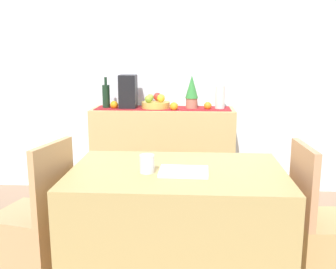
{
  "coord_description": "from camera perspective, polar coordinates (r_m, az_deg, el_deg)",
  "views": [
    {
      "loc": [
        0.16,
        -2.81,
        1.42
      ],
      "look_at": [
        -0.03,
        0.34,
        0.76
      ],
      "focal_mm": 41.9,
      "sensor_mm": 36.0,
      "label": 1
    }
  ],
  "objects": [
    {
      "name": "apple_right",
      "position": [
        3.85,
        -1.54,
        5.52
      ],
      "size": [
        0.08,
        0.08,
        0.08
      ],
      "primitive_type": "sphere",
      "color": "red",
      "rests_on": "fruit_bowl"
    },
    {
      "name": "sideboard_console",
      "position": [
        3.86,
        -0.72,
        -2.74
      ],
      "size": [
        1.37,
        0.42,
        0.89
      ],
      "primitive_type": "cube",
      "color": "tan",
      "rests_on": "ground"
    },
    {
      "name": "orange_loose_far",
      "position": [
        3.79,
        -7.84,
        4.3
      ],
      "size": [
        0.08,
        0.08,
        0.08
      ],
      "primitive_type": "sphere",
      "color": "orange",
      "rests_on": "sideboard_console"
    },
    {
      "name": "ceramic_vase",
      "position": [
        3.76,
        7.58,
        5.38
      ],
      "size": [
        0.09,
        0.09,
        0.22
      ],
      "primitive_type": "cylinder",
      "color": "silver",
      "rests_on": "sideboard_console"
    },
    {
      "name": "dining_table",
      "position": [
        2.46,
        1.31,
        -13.41
      ],
      "size": [
        1.26,
        0.84,
        0.74
      ],
      "primitive_type": "cube",
      "color": "tan",
      "rests_on": "ground"
    },
    {
      "name": "room_wall_rear",
      "position": [
        3.99,
        1.14,
        10.88
      ],
      "size": [
        6.4,
        0.06,
        2.7
      ],
      "primitive_type": "cube",
      "color": "silver",
      "rests_on": "ground"
    },
    {
      "name": "apple_center",
      "position": [
        3.83,
        -2.6,
        5.39
      ],
      "size": [
        0.07,
        0.07,
        0.07
      ],
      "primitive_type": "sphere",
      "color": "#86A641",
      "rests_on": "fruit_bowl"
    },
    {
      "name": "ground_plane",
      "position": [
        3.16,
        0.13,
        -15.06
      ],
      "size": [
        6.4,
        6.4,
        0.02
      ],
      "primitive_type": "cube",
      "color": "#97775D",
      "rests_on": "ground"
    },
    {
      "name": "apple_rear",
      "position": [
        3.74,
        -1.02,
        5.31
      ],
      "size": [
        0.08,
        0.08,
        0.08
      ],
      "primitive_type": "sphere",
      "color": "gold",
      "rests_on": "fruit_bowl"
    },
    {
      "name": "orange_loose_end",
      "position": [
        3.72,
        5.8,
        4.19
      ],
      "size": [
        0.07,
        0.07,
        0.07
      ],
      "primitive_type": "sphere",
      "color": "orange",
      "rests_on": "sideboard_console"
    },
    {
      "name": "table_runner",
      "position": [
        3.78,
        -0.73,
        3.85
      ],
      "size": [
        1.28,
        0.32,
        0.01
      ],
      "primitive_type": "cube",
      "color": "maroon",
      "rests_on": "sideboard_console"
    },
    {
      "name": "open_book",
      "position": [
        2.26,
        2.31,
        -5.4
      ],
      "size": [
        0.29,
        0.22,
        0.02
      ],
      "primitive_type": "cube",
      "rotation": [
        0.0,
        0.0,
        -0.03
      ],
      "color": "white",
      "rests_on": "dining_table"
    },
    {
      "name": "chair_by_corner",
      "position": [
        2.63,
        21.92,
        -15.04
      ],
      "size": [
        0.42,
        0.42,
        0.9
      ],
      "color": "tan",
      "rests_on": "ground"
    },
    {
      "name": "fruit_bowl",
      "position": [
        3.78,
        -1.8,
        4.34
      ],
      "size": [
        0.27,
        0.27,
        0.06
      ],
      "primitive_type": "cylinder",
      "color": "gold",
      "rests_on": "table_runner"
    },
    {
      "name": "wine_bottle",
      "position": [
        3.84,
        -9.0,
        5.57
      ],
      "size": [
        0.07,
        0.07,
        0.3
      ],
      "color": "black",
      "rests_on": "sideboard_console"
    },
    {
      "name": "orange_loose_near_bowl",
      "position": [
        3.64,
        0.83,
        4.12
      ],
      "size": [
        0.08,
        0.08,
        0.08
      ],
      "primitive_type": "sphere",
      "color": "orange",
      "rests_on": "sideboard_console"
    },
    {
      "name": "potted_plant",
      "position": [
        3.75,
        3.48,
        6.33
      ],
      "size": [
        0.12,
        0.12,
        0.32
      ],
      "color": "#AD6D55",
      "rests_on": "sideboard_console"
    },
    {
      "name": "apple_front",
      "position": [
        3.71,
        -2.88,
        5.18
      ],
      "size": [
        0.07,
        0.07,
        0.07
      ],
      "primitive_type": "sphere",
      "color": "#86B031",
      "rests_on": "fruit_bowl"
    },
    {
      "name": "coffee_maker",
      "position": [
        3.8,
        -5.83,
        6.21
      ],
      "size": [
        0.16,
        0.18,
        0.32
      ],
      "primitive_type": "cube",
      "color": "black",
      "rests_on": "sideboard_console"
    },
    {
      "name": "chair_near_window",
      "position": [
        2.68,
        -18.85,
        -14.27
      ],
      "size": [
        0.48,
        0.48,
        0.9
      ],
      "color": "tan",
      "rests_on": "ground"
    },
    {
      "name": "coffee_cup",
      "position": [
        2.26,
        -3.07,
        -4.27
      ],
      "size": [
        0.08,
        0.08,
        0.11
      ],
      "primitive_type": "cylinder",
      "color": "silver",
      "rests_on": "dining_table"
    }
  ]
}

